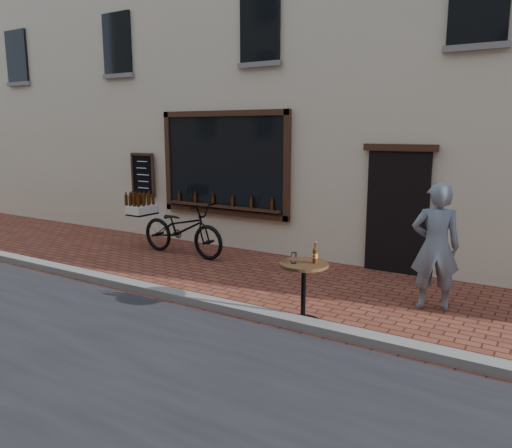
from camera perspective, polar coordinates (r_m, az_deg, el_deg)
The scene contains 6 objects.
ground at distance 7.41m, azimuth -7.15°, elevation -9.62°, with size 90.00×90.00×0.00m, color #602A1F.
kerb at distance 7.53m, azimuth -6.19°, elevation -8.76°, with size 90.00×0.25×0.12m, color slate.
shop_building at distance 12.89m, azimuth 12.16°, elevation 21.35°, with size 28.00×6.20×10.00m.
cargo_bicycle at distance 10.44m, azimuth -8.59°, elevation -0.46°, with size 2.51×0.80×1.18m.
bistro_table at distance 6.69m, azimuth 5.49°, elevation -6.42°, with size 0.65×0.65×1.12m.
pedestrian at distance 7.56m, azimuth 19.82°, elevation -2.47°, with size 0.67×0.44×1.85m, color slate.
Camera 1 is at (4.42, -5.37, 2.56)m, focal length 35.00 mm.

